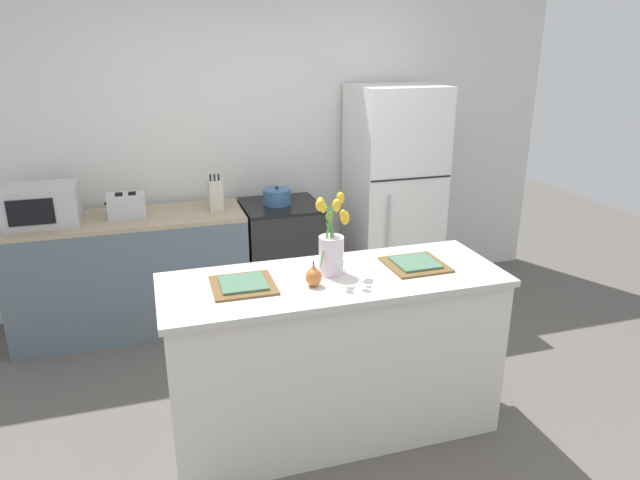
{
  "coord_description": "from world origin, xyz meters",
  "views": [
    {
      "loc": [
        -0.88,
        -2.59,
        2.09
      ],
      "look_at": [
        0.0,
        0.25,
        1.05
      ],
      "focal_mm": 32.0,
      "sensor_mm": 36.0,
      "label": 1
    }
  ],
  "objects": [
    {
      "name": "ground_plane",
      "position": [
        0.0,
        0.0,
        0.0
      ],
      "size": [
        10.0,
        10.0,
        0.0
      ],
      "primitive_type": "plane",
      "color": "#59544F"
    },
    {
      "name": "back_wall",
      "position": [
        0.0,
        2.0,
        1.35
      ],
      "size": [
        5.2,
        0.08,
        2.7
      ],
      "color": "silver",
      "rests_on": "ground_plane"
    },
    {
      "name": "kitchen_island",
      "position": [
        0.0,
        0.0,
        0.47
      ],
      "size": [
        1.8,
        0.66,
        0.93
      ],
      "color": "silver",
      "rests_on": "ground_plane"
    },
    {
      "name": "back_counter",
      "position": [
        -1.06,
        1.6,
        0.44
      ],
      "size": [
        1.68,
        0.6,
        0.89
      ],
      "color": "slate",
      "rests_on": "ground_plane"
    },
    {
      "name": "stove_range",
      "position": [
        0.1,
        1.6,
        0.44
      ],
      "size": [
        0.6,
        0.61,
        0.89
      ],
      "color": "black",
      "rests_on": "ground_plane"
    },
    {
      "name": "refrigerator",
      "position": [
        1.05,
        1.6,
        0.88
      ],
      "size": [
        0.68,
        0.67,
        1.77
      ],
      "color": "white",
      "rests_on": "ground_plane"
    },
    {
      "name": "flower_vase",
      "position": [
        -0.0,
        0.05,
        1.08
      ],
      "size": [
        0.19,
        0.16,
        0.43
      ],
      "color": "silver",
      "rests_on": "kitchen_island"
    },
    {
      "name": "pear_figurine",
      "position": [
        -0.14,
        -0.08,
        0.98
      ],
      "size": [
        0.08,
        0.08,
        0.13
      ],
      "color": "#C66B33",
      "rests_on": "kitchen_island"
    },
    {
      "name": "plate_setting_left",
      "position": [
        -0.47,
        0.02,
        0.94
      ],
      "size": [
        0.32,
        0.32,
        0.02
      ],
      "color": "brown",
      "rests_on": "kitchen_island"
    },
    {
      "name": "plate_setting_right",
      "position": [
        0.47,
        0.02,
        0.94
      ],
      "size": [
        0.32,
        0.32,
        0.02
      ],
      "color": "brown",
      "rests_on": "kitchen_island"
    },
    {
      "name": "toaster",
      "position": [
        -1.04,
        1.59,
        0.97
      ],
      "size": [
        0.28,
        0.18,
        0.17
      ],
      "color": "#B7BABC",
      "rests_on": "back_counter"
    },
    {
      "name": "cooking_pot",
      "position": [
        0.07,
        1.6,
        0.95
      ],
      "size": [
        0.22,
        0.22,
        0.14
      ],
      "color": "#386093",
      "rests_on": "stove_range"
    },
    {
      "name": "microwave",
      "position": [
        -1.6,
        1.6,
        1.02
      ],
      "size": [
        0.48,
        0.37,
        0.27
      ],
      "color": "#B7BABC",
      "rests_on": "back_counter"
    },
    {
      "name": "knife_block",
      "position": [
        -0.4,
        1.6,
        1.0
      ],
      "size": [
        0.1,
        0.14,
        0.27
      ],
      "color": "beige",
      "rests_on": "back_counter"
    }
  ]
}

